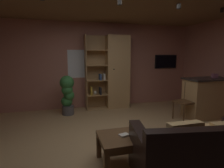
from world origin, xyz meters
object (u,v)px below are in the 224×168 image
at_px(kitchen_bar_counter, 210,97).
at_px(table_book_0, 124,135).
at_px(tissue_box, 215,76).
at_px(wall_mounted_tv, 166,62).
at_px(dining_chair, 187,99).
at_px(potted_floor_plant, 67,94).
at_px(bookshelf_cabinet, 115,73).
at_px(leather_couch, 198,158).
at_px(coffee_table, 120,142).

relative_size(kitchen_bar_counter, table_book_0, 9.93).
xyz_separation_m(tissue_box, wall_mounted_tv, (-0.36, 1.73, 0.30)).
relative_size(dining_chair, potted_floor_plant, 0.87).
bearing_deg(bookshelf_cabinet, leather_couch, -88.68).
height_order(kitchen_bar_counter, tissue_box, tissue_box).
xyz_separation_m(bookshelf_cabinet, tissue_box, (2.20, -1.51, 0.01)).
height_order(bookshelf_cabinet, tissue_box, bookshelf_cabinet).
height_order(coffee_table, potted_floor_plant, potted_floor_plant).
bearing_deg(table_book_0, leather_couch, -38.34).
bearing_deg(potted_floor_plant, tissue_box, -17.87).
xyz_separation_m(table_book_0, wall_mounted_tv, (2.54, 3.10, 0.93)).
bearing_deg(dining_chair, kitchen_bar_counter, 2.96).
relative_size(bookshelf_cabinet, coffee_table, 3.57).
xyz_separation_m(potted_floor_plant, wall_mounted_tv, (3.26, 0.56, 0.80)).
bearing_deg(kitchen_bar_counter, bookshelf_cabinet, 144.69).
bearing_deg(table_book_0, kitchen_bar_counter, 26.29).
relative_size(coffee_table, potted_floor_plant, 0.57).
bearing_deg(bookshelf_cabinet, kitchen_bar_counter, -35.31).
height_order(bookshelf_cabinet, potted_floor_plant, bookshelf_cabinet).
relative_size(bookshelf_cabinet, kitchen_bar_counter, 1.60).
xyz_separation_m(leather_couch, wall_mounted_tv, (1.76, 3.72, 1.06)).
relative_size(tissue_box, coffee_table, 0.20).
xyz_separation_m(bookshelf_cabinet, kitchen_bar_counter, (2.12, -1.50, -0.55)).
height_order(leather_couch, coffee_table, leather_couch).
xyz_separation_m(kitchen_bar_counter, leather_couch, (-2.04, -2.00, -0.20)).
height_order(bookshelf_cabinet, table_book_0, bookshelf_cabinet).
relative_size(tissue_box, potted_floor_plant, 0.11).
bearing_deg(coffee_table, dining_chair, 31.98).
bearing_deg(kitchen_bar_counter, leather_couch, -135.52).
relative_size(kitchen_bar_counter, tissue_box, 11.27).
bearing_deg(table_book_0, tissue_box, 25.46).
relative_size(leather_couch, wall_mounted_tv, 2.16).
xyz_separation_m(tissue_box, table_book_0, (-2.90, -1.38, -0.63)).
distance_m(bookshelf_cabinet, tissue_box, 2.67).
distance_m(coffee_table, wall_mounted_tv, 4.19).
xyz_separation_m(leather_couch, coffee_table, (-0.84, 0.61, 0.03)).
relative_size(table_book_0, dining_chair, 0.15).
height_order(kitchen_bar_counter, wall_mounted_tv, wall_mounted_tv).
bearing_deg(bookshelf_cabinet, coffee_table, -104.77).
distance_m(leather_couch, wall_mounted_tv, 4.25).
height_order(table_book_0, wall_mounted_tv, wall_mounted_tv).
bearing_deg(wall_mounted_tv, leather_couch, -115.38).
bearing_deg(leather_couch, coffee_table, 144.24).
distance_m(kitchen_bar_counter, tissue_box, 0.57).
relative_size(kitchen_bar_counter, wall_mounted_tv, 1.73).
distance_m(table_book_0, wall_mounted_tv, 4.12).
distance_m(bookshelf_cabinet, table_book_0, 3.04).
distance_m(dining_chair, wall_mounted_tv, 1.99).
height_order(bookshelf_cabinet, kitchen_bar_counter, bookshelf_cabinet).
distance_m(table_book_0, potted_floor_plant, 2.65).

